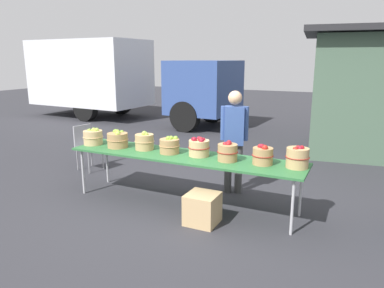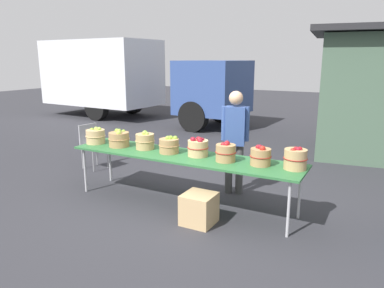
{
  "view_description": "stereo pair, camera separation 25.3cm",
  "coord_description": "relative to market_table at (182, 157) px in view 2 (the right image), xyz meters",
  "views": [
    {
      "loc": [
        2.3,
        -4.5,
        2.1
      ],
      "look_at": [
        0.0,
        0.3,
        0.85
      ],
      "focal_mm": 33.93,
      "sensor_mm": 36.0,
      "label": 1
    },
    {
      "loc": [
        2.52,
        -4.38,
        2.1
      ],
      "look_at": [
        0.0,
        0.3,
        0.85
      ],
      "focal_mm": 33.93,
      "sensor_mm": 36.0,
      "label": 2
    }
  ],
  "objects": [
    {
      "name": "apple_basket_green_0",
      "position": [
        -1.61,
        -0.03,
        0.16
      ],
      "size": [
        0.32,
        0.32,
        0.27
      ],
      "color": "tan",
      "rests_on": "market_table"
    },
    {
      "name": "ground_plane",
      "position": [
        0.0,
        0.0,
        -0.72
      ],
      "size": [
        40.0,
        40.0,
        0.0
      ],
      "primitive_type": "plane",
      "color": "#2D2D33"
    },
    {
      "name": "box_truck",
      "position": [
        -5.83,
        6.04,
        0.77
      ],
      "size": [
        7.8,
        2.55,
        2.75
      ],
      "rotation": [
        0.0,
        0.0,
        -0.05
      ],
      "color": "silver",
      "rests_on": "ground"
    },
    {
      "name": "apple_basket_red_3",
      "position": [
        1.59,
        0.08,
        0.17
      ],
      "size": [
        0.3,
        0.3,
        0.29
      ],
      "color": "tan",
      "rests_on": "market_table"
    },
    {
      "name": "produce_crate",
      "position": [
        0.52,
        -0.47,
        -0.52
      ],
      "size": [
        0.4,
        0.4,
        0.4
      ],
      "primitive_type": "cube",
      "color": "tan",
      "rests_on": "ground"
    },
    {
      "name": "apple_basket_green_2",
      "position": [
        -0.68,
        0.04,
        0.16
      ],
      "size": [
        0.3,
        0.3,
        0.29
      ],
      "color": "tan",
      "rests_on": "market_table"
    },
    {
      "name": "folding_chair",
      "position": [
        -2.47,
        0.76,
        -0.21
      ],
      "size": [
        0.46,
        0.46,
        0.86
      ],
      "rotation": [
        0.0,
        0.0,
        1.39
      ],
      "color": "#99999E",
      "rests_on": "ground"
    },
    {
      "name": "apple_basket_green_3",
      "position": [
        -0.23,
        0.02,
        0.15
      ],
      "size": [
        0.31,
        0.31,
        0.26
      ],
      "color": "#A87F51",
      "rests_on": "market_table"
    },
    {
      "name": "apple_basket_green_1",
      "position": [
        -1.14,
        -0.02,
        0.15
      ],
      "size": [
        0.34,
        0.34,
        0.28
      ],
      "color": "#A87F51",
      "rests_on": "market_table"
    },
    {
      "name": "market_table",
      "position": [
        0.0,
        0.0,
        0.0
      ],
      "size": [
        3.5,
        0.76,
        0.75
      ],
      "color": "#2D6B38",
      "rests_on": "ground"
    },
    {
      "name": "apple_basket_red_0",
      "position": [
        0.23,
        0.06,
        0.16
      ],
      "size": [
        0.31,
        0.31,
        0.28
      ],
      "color": "tan",
      "rests_on": "market_table"
    },
    {
      "name": "apple_basket_red_1",
      "position": [
        0.68,
        -0.01,
        0.16
      ],
      "size": [
        0.29,
        0.29,
        0.29
      ],
      "color": "#A87F51",
      "rests_on": "market_table"
    },
    {
      "name": "apple_basket_red_2",
      "position": [
        1.15,
        0.04,
        0.15
      ],
      "size": [
        0.28,
        0.28,
        0.27
      ],
      "color": "#A87F51",
      "rests_on": "market_table"
    },
    {
      "name": "vendor_adult",
      "position": [
        0.5,
        0.77,
        0.24
      ],
      "size": [
        0.42,
        0.29,
        1.63
      ],
      "rotation": [
        0.0,
        0.0,
        3.44
      ],
      "color": "#3F3F3F",
      "rests_on": "ground"
    }
  ]
}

